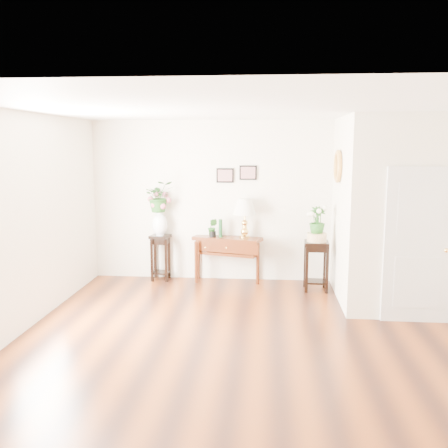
# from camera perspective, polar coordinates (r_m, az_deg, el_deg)

# --- Properties ---
(floor) EXTENTS (6.00, 5.50, 0.02)m
(floor) POSITION_cam_1_polar(r_m,az_deg,el_deg) (6.38, 3.94, -12.85)
(floor) COLOR maroon
(floor) RESTS_ON ground
(ceiling) EXTENTS (6.00, 5.50, 0.02)m
(ceiling) POSITION_cam_1_polar(r_m,az_deg,el_deg) (5.94, 4.24, 13.10)
(ceiling) COLOR white
(ceiling) RESTS_ON ground
(wall_back) EXTENTS (6.00, 0.02, 2.80)m
(wall_back) POSITION_cam_1_polar(r_m,az_deg,el_deg) (8.73, 4.39, 2.59)
(wall_back) COLOR #EDE1C6
(wall_back) RESTS_ON ground
(wall_front) EXTENTS (6.00, 0.02, 2.80)m
(wall_front) POSITION_cam_1_polar(r_m,az_deg,el_deg) (3.32, 3.26, -8.08)
(wall_front) COLOR #EDE1C6
(wall_front) RESTS_ON ground
(wall_left) EXTENTS (0.02, 5.50, 2.80)m
(wall_left) POSITION_cam_1_polar(r_m,az_deg,el_deg) (6.75, -22.30, 0.04)
(wall_left) COLOR #EDE1C6
(wall_left) RESTS_ON ground
(partition) EXTENTS (1.80, 1.95, 2.80)m
(partition) POSITION_cam_1_polar(r_m,az_deg,el_deg) (8.01, 19.50, 1.52)
(partition) COLOR #EDE1C6
(partition) RESTS_ON floor
(door) EXTENTS (0.90, 0.05, 2.10)m
(door) POSITION_cam_1_polar(r_m,az_deg,el_deg) (7.12, 21.34, -2.33)
(door) COLOR silver
(door) RESTS_ON floor
(art_print_left) EXTENTS (0.30, 0.02, 0.25)m
(art_print_left) POSITION_cam_1_polar(r_m,az_deg,el_deg) (8.70, 0.12, 5.57)
(art_print_left) COLOR black
(art_print_left) RESTS_ON wall_back
(art_print_right) EXTENTS (0.30, 0.02, 0.25)m
(art_print_right) POSITION_cam_1_polar(r_m,az_deg,el_deg) (8.67, 2.77, 5.88)
(art_print_right) COLOR black
(art_print_right) RESTS_ON wall_back
(wall_ornament) EXTENTS (0.07, 0.51, 0.51)m
(wall_ornament) POSITION_cam_1_polar(r_m,az_deg,el_deg) (7.90, 12.87, 6.44)
(wall_ornament) COLOR gold
(wall_ornament) RESTS_ON partition
(console_table) EXTENTS (1.25, 0.70, 0.79)m
(console_table) POSITION_cam_1_polar(r_m,az_deg,el_deg) (8.75, 0.38, -4.05)
(console_table) COLOR #3A1C06
(console_table) RESTS_ON floor
(table_lamp) EXTENTS (0.44, 0.44, 0.68)m
(table_lamp) POSITION_cam_1_polar(r_m,az_deg,el_deg) (8.59, 2.38, 0.76)
(table_lamp) COLOR #E3B555
(table_lamp) RESTS_ON console_table
(green_vase) EXTENTS (0.07, 0.07, 0.31)m
(green_vase) POSITION_cam_1_polar(r_m,az_deg,el_deg) (8.65, -0.40, -0.38)
(green_vase) COLOR #153E1D
(green_vase) RESTS_ON console_table
(potted_plant) EXTENTS (0.19, 0.16, 0.30)m
(potted_plant) POSITION_cam_1_polar(r_m,az_deg,el_deg) (8.66, -1.31, -0.49)
(potted_plant) COLOR #1F531A
(potted_plant) RESTS_ON console_table
(plant_stand_a) EXTENTS (0.37, 0.37, 0.81)m
(plant_stand_a) POSITION_cam_1_polar(r_m,az_deg,el_deg) (8.92, -7.26, -3.82)
(plant_stand_a) COLOR black
(plant_stand_a) RESTS_ON floor
(porcelain_vase) EXTENTS (0.30, 0.30, 0.46)m
(porcelain_vase) POSITION_cam_1_polar(r_m,az_deg,el_deg) (8.80, -7.34, 0.17)
(porcelain_vase) COLOR white
(porcelain_vase) RESTS_ON plant_stand_a
(lily_arrangement) EXTENTS (0.61, 0.57, 0.55)m
(lily_arrangement) POSITION_cam_1_polar(r_m,az_deg,el_deg) (8.74, -7.40, 3.08)
(lily_arrangement) COLOR #1F531A
(lily_arrangement) RESTS_ON porcelain_vase
(plant_stand_b) EXTENTS (0.40, 0.40, 0.82)m
(plant_stand_b) POSITION_cam_1_polar(r_m,az_deg,el_deg) (8.36, 10.46, -4.73)
(plant_stand_b) COLOR black
(plant_stand_b) RESTS_ON floor
(ceramic_bowl) EXTENTS (0.40, 0.40, 0.14)m
(ceramic_bowl) POSITION_cam_1_polar(r_m,az_deg,el_deg) (8.26, 10.56, -1.44)
(ceramic_bowl) COLOR beige
(ceramic_bowl) RESTS_ON plant_stand_b
(narcissus) EXTENTS (0.28, 0.28, 0.45)m
(narcissus) POSITION_cam_1_polar(r_m,az_deg,el_deg) (8.22, 10.61, 0.39)
(narcissus) COLOR #1F531A
(narcissus) RESTS_ON ceramic_bowl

